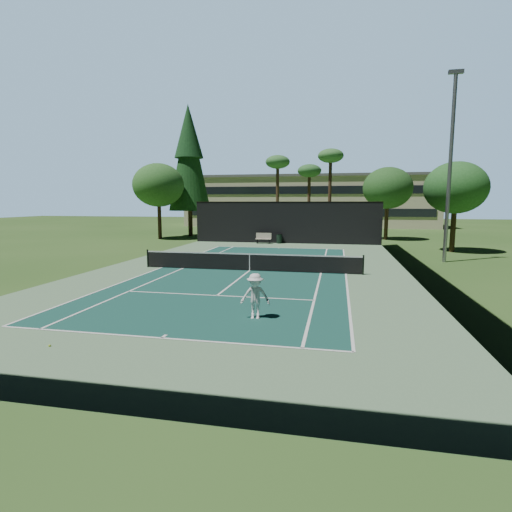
{
  "coord_description": "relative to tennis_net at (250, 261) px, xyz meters",
  "views": [
    {
      "loc": [
        4.98,
        -22.37,
        3.98
      ],
      "look_at": [
        1.0,
        -3.0,
        1.3
      ],
      "focal_mm": 28.0,
      "sensor_mm": 36.0,
      "label": 1
    }
  ],
  "objects": [
    {
      "name": "decid_tree_c",
      "position": [
        -14.0,
        18.0,
        5.21
      ],
      "size": [
        5.44,
        5.44,
        8.09
      ],
      "color": "#472D1E",
      "rests_on": "ground"
    },
    {
      "name": "apron_slab",
      "position": [
        0.0,
        0.0,
        -0.55
      ],
      "size": [
        18.0,
        32.0,
        0.01
      ],
      "primitive_type": "cube",
      "color": "#618A60",
      "rests_on": "ground"
    },
    {
      "name": "pine_tree",
      "position": [
        -12.0,
        22.0,
        9.0
      ],
      "size": [
        4.8,
        4.8,
        15.0
      ],
      "color": "#412C1B",
      "rests_on": "ground"
    },
    {
      "name": "fence",
      "position": [
        0.0,
        0.06,
        1.45
      ],
      "size": [
        18.04,
        32.05,
        4.03
      ],
      "color": "black",
      "rests_on": "ground"
    },
    {
      "name": "decid_tree_b",
      "position": [
        14.0,
        12.0,
        4.52
      ],
      "size": [
        4.8,
        4.8,
        7.14
      ],
      "color": "#45321D",
      "rests_on": "ground"
    },
    {
      "name": "player",
      "position": [
        2.28,
        -9.34,
        0.23
      ],
      "size": [
        1.07,
        0.68,
        1.58
      ],
      "primitive_type": "imported",
      "rotation": [
        0.0,
        0.0,
        0.1
      ],
      "color": "white",
      "rests_on": "ground"
    },
    {
      "name": "tennis_ball_d",
      "position": [
        -6.83,
        4.33,
        -0.52
      ],
      "size": [
        0.08,
        0.08,
        0.08
      ],
      "primitive_type": "sphere",
      "color": "#CCEB35",
      "rests_on": "ground"
    },
    {
      "name": "trash_bin",
      "position": [
        -0.55,
        15.7,
        -0.08
      ],
      "size": [
        0.56,
        0.56,
        0.95
      ],
      "color": "black",
      "rests_on": "ground"
    },
    {
      "name": "palm_b",
      "position": [
        1.5,
        26.0,
        6.8
      ],
      "size": [
        2.8,
        2.8,
        8.42
      ],
      "color": "#432B1C",
      "rests_on": "ground"
    },
    {
      "name": "court_lines",
      "position": [
        0.0,
        0.0,
        -0.54
      ],
      "size": [
        11.07,
        23.87,
        0.01
      ],
      "color": "white",
      "rests_on": "ground"
    },
    {
      "name": "court_surface",
      "position": [
        0.0,
        0.0,
        -0.55
      ],
      "size": [
        10.97,
        23.77,
        0.01
      ],
      "primitive_type": "cube",
      "color": "#174B40",
      "rests_on": "ground"
    },
    {
      "name": "palm_c",
      "position": [
        4.0,
        23.0,
        8.05
      ],
      "size": [
        2.8,
        2.8,
        9.77
      ],
      "color": "#402A1B",
      "rests_on": "ground"
    },
    {
      "name": "palm_a",
      "position": [
        -2.0,
        24.0,
        7.63
      ],
      "size": [
        2.8,
        2.8,
        9.32
      ],
      "color": "#48311F",
      "rests_on": "ground"
    },
    {
      "name": "tennis_ball_b",
      "position": [
        -0.86,
        2.77,
        -0.52
      ],
      "size": [
        0.08,
        0.08,
        0.08
      ],
      "primitive_type": "sphere",
      "color": "yellow",
      "rests_on": "ground"
    },
    {
      "name": "decid_tree_a",
      "position": [
        10.0,
        22.0,
        4.86
      ],
      "size": [
        5.12,
        5.12,
        7.62
      ],
      "color": "#4A311F",
      "rests_on": "ground"
    },
    {
      "name": "light_pole",
      "position": [
        12.0,
        6.0,
        5.9
      ],
      "size": [
        0.9,
        0.25,
        12.22
      ],
      "color": "#92959A",
      "rests_on": "ground"
    },
    {
      "name": "campus_building",
      "position": [
        0.0,
        45.98,
        3.65
      ],
      "size": [
        40.5,
        12.5,
        8.3
      ],
      "color": "beige",
      "rests_on": "ground"
    },
    {
      "name": "tennis_net",
      "position": [
        0.0,
        0.0,
        0.0
      ],
      "size": [
        12.9,
        0.1,
        1.1
      ],
      "color": "black",
      "rests_on": "ground"
    },
    {
      "name": "park_bench",
      "position": [
        -2.03,
        15.35,
        -0.01
      ],
      "size": [
        1.5,
        0.45,
        1.02
      ],
      "color": "beige",
      "rests_on": "ground"
    },
    {
      "name": "tennis_ball_a",
      "position": [
        -2.76,
        -13.13,
        -0.52
      ],
      "size": [
        0.07,
        0.07,
        0.07
      ],
      "primitive_type": "sphere",
      "color": "#C2DD32",
      "rests_on": "ground"
    },
    {
      "name": "ground",
      "position": [
        0.0,
        0.0,
        -0.56
      ],
      "size": [
        160.0,
        160.0,
        0.0
      ],
      "primitive_type": "plane",
      "color": "#30551F",
      "rests_on": "ground"
    },
    {
      "name": "tennis_ball_c",
      "position": [
        0.71,
        1.97,
        -0.53
      ],
      "size": [
        0.06,
        0.06,
        0.06
      ],
      "primitive_type": "sphere",
      "color": "#C2DB31",
      "rests_on": "ground"
    }
  ]
}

